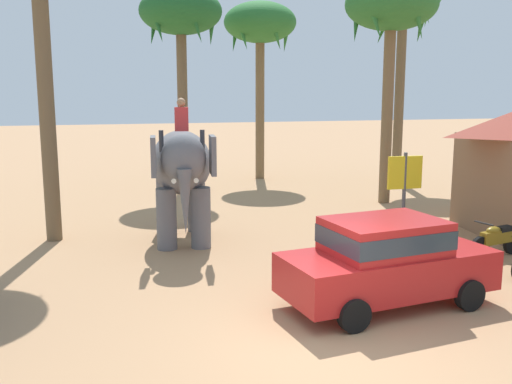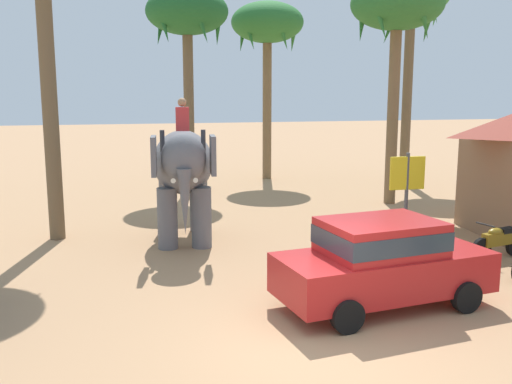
{
  "view_description": "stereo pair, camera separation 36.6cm",
  "coord_description": "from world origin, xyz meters",
  "px_view_note": "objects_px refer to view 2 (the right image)",
  "views": [
    {
      "loc": [
        -3.36,
        -8.35,
        4.16
      ],
      "look_at": [
        0.18,
        5.45,
        1.6
      ],
      "focal_mm": 41.22,
      "sensor_mm": 36.0,
      "label": 1
    },
    {
      "loc": [
        -3.0,
        -8.44,
        4.16
      ],
      "look_at": [
        0.18,
        5.45,
        1.6
      ],
      "focal_mm": 41.22,
      "sensor_mm": 36.0,
      "label": 2
    }
  ],
  "objects_px": {
    "car_sedan_foreground": "(382,260)",
    "palm_tree_behind_elephant": "(411,2)",
    "elephant_with_mahout": "(183,169)",
    "palm_tree_left_of_road": "(187,17)",
    "palm_tree_leaning_seaward": "(397,10)",
    "motorcycle_end_of_row": "(499,241)",
    "palm_tree_near_hut": "(267,27)",
    "signboard_yellow": "(407,179)"
  },
  "relations": [
    {
      "from": "motorcycle_end_of_row",
      "to": "palm_tree_near_hut",
      "type": "distance_m",
      "value": 15.34
    },
    {
      "from": "palm_tree_near_hut",
      "to": "motorcycle_end_of_row",
      "type": "bearing_deg",
      "value": -80.09
    },
    {
      "from": "palm_tree_near_hut",
      "to": "palm_tree_left_of_road",
      "type": "distance_m",
      "value": 4.52
    },
    {
      "from": "palm_tree_leaning_seaward",
      "to": "motorcycle_end_of_row",
      "type": "bearing_deg",
      "value": -94.17
    },
    {
      "from": "car_sedan_foreground",
      "to": "palm_tree_near_hut",
      "type": "bearing_deg",
      "value": 83.85
    },
    {
      "from": "car_sedan_foreground",
      "to": "elephant_with_mahout",
      "type": "relative_size",
      "value": 1.09
    },
    {
      "from": "elephant_with_mahout",
      "to": "palm_tree_near_hut",
      "type": "height_order",
      "value": "palm_tree_near_hut"
    },
    {
      "from": "elephant_with_mahout",
      "to": "palm_tree_left_of_road",
      "type": "height_order",
      "value": "palm_tree_left_of_road"
    },
    {
      "from": "palm_tree_behind_elephant",
      "to": "palm_tree_left_of_road",
      "type": "distance_m",
      "value": 9.44
    },
    {
      "from": "elephant_with_mahout",
      "to": "palm_tree_near_hut",
      "type": "relative_size",
      "value": 0.5
    },
    {
      "from": "car_sedan_foreground",
      "to": "motorcycle_end_of_row",
      "type": "xyz_separation_m",
      "value": [
        4.14,
        2.28,
        -0.46
      ]
    },
    {
      "from": "motorcycle_end_of_row",
      "to": "palm_tree_left_of_road",
      "type": "distance_m",
      "value": 14.41
    },
    {
      "from": "palm_tree_behind_elephant",
      "to": "palm_tree_near_hut",
      "type": "distance_m",
      "value": 6.19
    },
    {
      "from": "palm_tree_leaning_seaward",
      "to": "palm_tree_behind_elephant",
      "type": "bearing_deg",
      "value": 57.51
    },
    {
      "from": "motorcycle_end_of_row",
      "to": "palm_tree_left_of_road",
      "type": "height_order",
      "value": "palm_tree_left_of_road"
    },
    {
      "from": "palm_tree_near_hut",
      "to": "palm_tree_leaning_seaward",
      "type": "height_order",
      "value": "palm_tree_leaning_seaward"
    },
    {
      "from": "palm_tree_near_hut",
      "to": "car_sedan_foreground",
      "type": "bearing_deg",
      "value": -96.15
    },
    {
      "from": "elephant_with_mahout",
      "to": "palm_tree_near_hut",
      "type": "bearing_deg",
      "value": 64.76
    },
    {
      "from": "palm_tree_left_of_road",
      "to": "signboard_yellow",
      "type": "bearing_deg",
      "value": -61.8
    },
    {
      "from": "car_sedan_foreground",
      "to": "palm_tree_left_of_road",
      "type": "relative_size",
      "value": 0.54
    },
    {
      "from": "palm_tree_behind_elephant",
      "to": "palm_tree_near_hut",
      "type": "xyz_separation_m",
      "value": [
        -5.6,
        2.48,
        -0.92
      ]
    },
    {
      "from": "signboard_yellow",
      "to": "palm_tree_near_hut",
      "type": "bearing_deg",
      "value": 95.29
    },
    {
      "from": "car_sedan_foreground",
      "to": "signboard_yellow",
      "type": "bearing_deg",
      "value": 58.35
    },
    {
      "from": "signboard_yellow",
      "to": "elephant_with_mahout",
      "type": "bearing_deg",
      "value": 168.92
    },
    {
      "from": "elephant_with_mahout",
      "to": "car_sedan_foreground",
      "type": "bearing_deg",
      "value": -61.07
    },
    {
      "from": "signboard_yellow",
      "to": "motorcycle_end_of_row",
      "type": "bearing_deg",
      "value": -59.37
    },
    {
      "from": "elephant_with_mahout",
      "to": "signboard_yellow",
      "type": "relative_size",
      "value": 1.64
    },
    {
      "from": "car_sedan_foreground",
      "to": "elephant_with_mahout",
      "type": "bearing_deg",
      "value": 118.93
    },
    {
      "from": "palm_tree_near_hut",
      "to": "palm_tree_leaning_seaward",
      "type": "xyz_separation_m",
      "value": [
        2.93,
        -6.67,
        0.0
      ]
    },
    {
      "from": "palm_tree_near_hut",
      "to": "palm_tree_leaning_seaward",
      "type": "relative_size",
      "value": 1.0
    },
    {
      "from": "palm_tree_left_of_road",
      "to": "palm_tree_leaning_seaward",
      "type": "bearing_deg",
      "value": -32.18
    },
    {
      "from": "elephant_with_mahout",
      "to": "motorcycle_end_of_row",
      "type": "bearing_deg",
      "value": -25.18
    },
    {
      "from": "car_sedan_foreground",
      "to": "signboard_yellow",
      "type": "xyz_separation_m",
      "value": [
        2.8,
        4.54,
        0.76
      ]
    },
    {
      "from": "car_sedan_foreground",
      "to": "palm_tree_behind_elephant",
      "type": "height_order",
      "value": "palm_tree_behind_elephant"
    },
    {
      "from": "palm_tree_behind_elephant",
      "to": "signboard_yellow",
      "type": "xyz_separation_m",
      "value": [
        -4.53,
        -9.05,
        -5.98
      ]
    },
    {
      "from": "motorcycle_end_of_row",
      "to": "signboard_yellow",
      "type": "height_order",
      "value": "signboard_yellow"
    },
    {
      "from": "car_sedan_foreground",
      "to": "motorcycle_end_of_row",
      "type": "relative_size",
      "value": 2.44
    },
    {
      "from": "palm_tree_behind_elephant",
      "to": "palm_tree_left_of_road",
      "type": "relative_size",
      "value": 1.12
    },
    {
      "from": "car_sedan_foreground",
      "to": "elephant_with_mahout",
      "type": "height_order",
      "value": "elephant_with_mahout"
    },
    {
      "from": "car_sedan_foreground",
      "to": "palm_tree_left_of_road",
      "type": "bearing_deg",
      "value": 98.66
    },
    {
      "from": "motorcycle_end_of_row",
      "to": "palm_tree_leaning_seaward",
      "type": "height_order",
      "value": "palm_tree_leaning_seaward"
    },
    {
      "from": "car_sedan_foreground",
      "to": "palm_tree_near_hut",
      "type": "distance_m",
      "value": 17.17
    }
  ]
}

